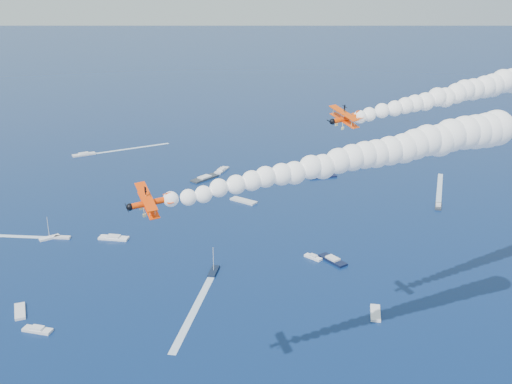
{
  "coord_description": "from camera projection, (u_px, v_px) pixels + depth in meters",
  "views": [
    {
      "loc": [
        -7.51,
        -77.34,
        82.79
      ],
      "look_at": [
        -2.35,
        15.36,
        48.81
      ],
      "focal_mm": 42.11,
      "sensor_mm": 36.0,
      "label": 1
    }
  ],
  "objects": [
    {
      "name": "biplane_lead",
      "position": [
        345.0,
        119.0,
        105.09
      ],
      "size": [
        8.97,
        9.93,
        6.04
      ],
      "primitive_type": null,
      "rotation": [
        -0.19,
        0.07,
        3.59
      ],
      "color": "#F64605"
    },
    {
      "name": "smoke_trail_trail",
      "position": [
        351.0,
        159.0,
        100.13
      ],
      "size": [
        70.96,
        48.26,
        11.97
      ],
      "primitive_type": null,
      "rotation": [
        0.0,
        0.0,
        3.49
      ],
      "color": "white"
    },
    {
      "name": "biplane_trail",
      "position": [
        150.0,
        203.0,
        88.52
      ],
      "size": [
        9.17,
        10.47,
        6.89
      ],
      "primitive_type": null,
      "rotation": [
        -0.26,
        0.07,
        3.49
      ],
      "color": "#FF3E05"
    },
    {
      "name": "smoke_trail_lead",
      "position": [
        484.0,
        87.0,
        119.76
      ],
      "size": [
        71.34,
        57.9,
        11.97
      ],
      "primitive_type": null,
      "rotation": [
        0.0,
        0.0,
        3.59
      ],
      "color": "white"
    },
    {
      "name": "boat_wakes",
      "position": [
        197.0,
        207.0,
        225.68
      ],
      "size": [
        190.01,
        184.89,
        0.04
      ],
      "color": "white",
      "rests_on": "ground"
    },
    {
      "name": "spectator_boats",
      "position": [
        226.0,
        224.0,
        209.36
      ],
      "size": [
        220.87,
        170.23,
        0.7
      ],
      "color": "silver",
      "rests_on": "ground"
    }
  ]
}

